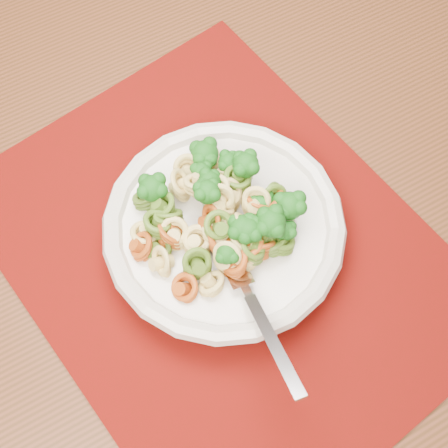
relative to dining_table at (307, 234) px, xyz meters
The scene contains 5 objects.
dining_table is the anchor object (origin of this frame).
placemat 0.17m from the dining_table, 106.29° to the right, with size 0.49×0.38×0.00m, color #5B0305.
pasta_bowl 0.18m from the dining_table, 111.44° to the right, with size 0.24×0.24×0.05m.
pasta_broccoli_heap 0.20m from the dining_table, 111.44° to the right, with size 0.21×0.21×0.06m, color tan, non-canonical shape.
fork 0.21m from the dining_table, 88.38° to the right, with size 0.19×0.02×0.01m, color silver, non-canonical shape.
Camera 1 is at (0.10, 0.14, 1.33)m, focal length 50.00 mm.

